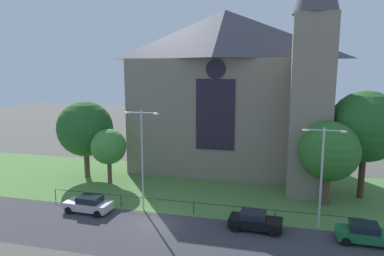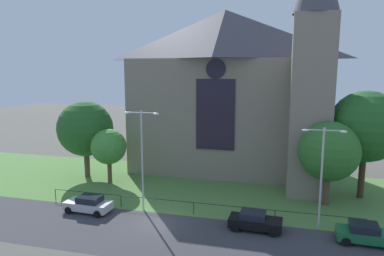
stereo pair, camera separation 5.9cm
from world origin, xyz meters
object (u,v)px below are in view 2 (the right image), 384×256
Objects in this scene: tree_right_far at (366,127)px; tree_left_far at (85,129)px; church_building at (230,89)px; parked_car_black at (255,221)px; parked_car_green at (366,234)px; parked_car_silver at (89,204)px; streetlamp_near at (142,149)px; tree_right_near at (329,151)px; tree_left_near at (109,147)px; streetlamp_far at (322,165)px.

tree_left_far is at bearing -179.09° from tree_right_far.
church_building reaches higher than parked_car_black.
tree_right_far reaches higher than parked_car_green.
church_building is 6.08× the size of parked_car_silver.
streetlamp_near is at bearing 173.60° from parked_car_black.
streetlamp_near is (10.40, -7.86, -0.07)m from tree_left_far.
tree_left_near is at bearing 178.02° from tree_right_near.
tree_right_far reaches higher than parked_car_silver.
church_building is 2.85× the size of tree_left_far.
tree_left_near is 18.91m from parked_car_black.
parked_car_black is 1.00× the size of parked_car_green.
streetlamp_near is at bearing -43.48° from tree_left_near.
streetlamp_near is 15.27m from streetlamp_far.
parked_car_silver is at bearing -175.05° from streetlamp_far.
streetlamp_near is 19.16m from parked_car_green.
tree_left_far is 13.04m from streetlamp_near.
parked_car_green is (23.00, -0.09, 0.00)m from parked_car_silver.
streetlamp_near reaches higher than tree_left_near.
tree_right_far is 1.73× the size of tree_left_near.
parked_car_silver is (-24.59, -10.06, -6.50)m from tree_right_far.
tree_left_near is at bearing -142.70° from church_building.
tree_right_near reaches higher than parked_car_black.
tree_left_far is 23.28m from parked_car_black.
streetlamp_near reaches higher than tree_right_near.
tree_right_far is 26.84m from tree_left_near.
parked_car_silver is at bearing -120.48° from church_building.
parked_car_silver is at bearing -157.75° from tree_right_far.
tree_right_far reaches higher than streetlamp_far.
streetlamp_far reaches higher than parked_car_silver.
parked_car_green is (28.81, -9.67, -5.09)m from tree_left_far.
church_building is 6.12× the size of parked_car_green.
streetlamp_near is at bearing -37.09° from tree_left_far.
tree_left_near is at bearing -175.51° from tree_right_far.
tree_left_near is 8.92m from parked_car_silver.
streetlamp_far reaches higher than parked_car_black.
church_building is at bearing 25.58° from tree_left_far.
church_building is 18.22m from tree_left_far.
tree_right_near is (26.82, -2.40, -0.61)m from tree_left_far.
streetlamp_near is (-16.42, -5.46, 0.54)m from tree_right_near.
streetlamp_near is 7.02m from parked_car_silver.
tree_left_near is 26.49m from parked_car_green.
parked_car_silver is at bearing -75.94° from tree_left_near.
tree_left_near reaches higher than parked_car_green.
tree_right_far is 9.79m from streetlamp_far.
church_building is at bearing -118.03° from parked_car_silver.
tree_left_near is 0.68× the size of streetlamp_near.
parked_car_black is at bearing -8.79° from streetlamp_near.
streetlamp_near is at bearing -161.61° from tree_right_near.
streetlamp_near is 1.11× the size of streetlamp_far.
church_building reaches higher than tree_left_far.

